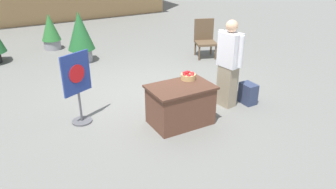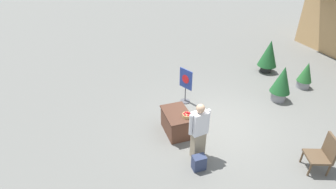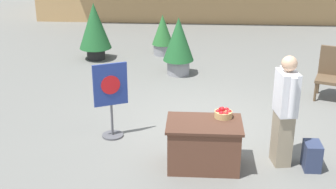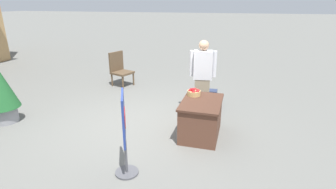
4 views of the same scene
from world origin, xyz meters
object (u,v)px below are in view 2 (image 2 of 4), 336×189
(person_visitor, at_px, (199,131))
(potted_plant_far_right, at_px, (269,54))
(apple_basket, at_px, (187,115))
(potted_plant_near_left, at_px, (282,82))
(poster_board, at_px, (186,85))
(potted_plant_far_left, at_px, (306,75))
(backpack, at_px, (199,163))
(patio_chair, at_px, (323,153))
(display_table, at_px, (177,122))

(person_visitor, height_order, potted_plant_far_right, person_visitor)
(apple_basket, relative_size, potted_plant_near_left, 0.20)
(poster_board, xyz_separation_m, potted_plant_far_left, (0.49, 4.90, -0.14))
(backpack, distance_m, patio_chair, 3.13)
(patio_chair, xyz_separation_m, potted_plant_far_left, (-3.65, 2.82, 0.01))
(apple_basket, bearing_deg, potted_plant_far_right, 120.79)
(display_table, bearing_deg, potted_plant_far_left, 100.23)
(patio_chair, relative_size, potted_plant_far_left, 0.97)
(potted_plant_near_left, bearing_deg, potted_plant_far_right, 154.12)
(potted_plant_far_left, bearing_deg, patio_chair, -37.69)
(person_visitor, xyz_separation_m, poster_board, (-2.71, 0.72, -0.16))
(display_table, height_order, patio_chair, patio_chair)
(display_table, relative_size, potted_plant_far_left, 1.03)
(backpack, relative_size, poster_board, 0.32)
(display_table, height_order, person_visitor, person_visitor)
(poster_board, bearing_deg, potted_plant_far_right, 170.84)
(person_visitor, xyz_separation_m, patio_chair, (1.43, 2.80, -0.32))
(backpack, height_order, potted_plant_far_left, potted_plant_far_left)
(apple_basket, xyz_separation_m, potted_plant_far_left, (-1.33, 5.59, -0.22))
(display_table, xyz_separation_m, backpack, (1.61, 0.02, -0.15))
(potted_plant_far_left, bearing_deg, apple_basket, -76.63)
(potted_plant_far_right, bearing_deg, potted_plant_near_left, -25.88)
(apple_basket, height_order, potted_plant_near_left, potted_plant_near_left)
(potted_plant_far_left, height_order, potted_plant_far_right, potted_plant_far_right)
(patio_chair, xyz_separation_m, potted_plant_far_right, (-5.35, 2.31, 0.27))
(potted_plant_far_right, bearing_deg, potted_plant_far_left, 16.93)
(display_table, relative_size, potted_plant_near_left, 0.82)
(apple_basket, relative_size, poster_board, 0.21)
(backpack, relative_size, patio_chair, 0.40)
(person_visitor, distance_m, potted_plant_far_left, 6.05)
(display_table, bearing_deg, potted_plant_far_right, 117.43)
(person_visitor, bearing_deg, patio_chair, -125.44)
(patio_chair, relative_size, potted_plant_far_right, 0.72)
(backpack, bearing_deg, patio_chair, 71.23)
(apple_basket, bearing_deg, display_table, -144.00)
(apple_basket, relative_size, backpack, 0.64)
(display_table, xyz_separation_m, person_visitor, (1.17, 0.17, 0.51))
(person_visitor, relative_size, poster_board, 1.31)
(potted_plant_far_left, bearing_deg, backpack, -65.32)
(potted_plant_near_left, bearing_deg, backpack, -62.69)
(person_visitor, xyz_separation_m, potted_plant_near_left, (-1.74, 4.05, -0.13))
(display_table, distance_m, backpack, 1.61)
(person_visitor, xyz_separation_m, potted_plant_far_left, (-2.22, 5.62, -0.31))
(person_visitor, distance_m, potted_plant_far_right, 6.44)
(display_table, bearing_deg, poster_board, 149.86)
(potted_plant_near_left, bearing_deg, potted_plant_far_left, 107.11)
(poster_board, height_order, potted_plant_far_left, poster_board)
(apple_basket, bearing_deg, patio_chair, 49.95)
(apple_basket, bearing_deg, person_visitor, -2.16)
(patio_chair, bearing_deg, display_table, -21.17)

